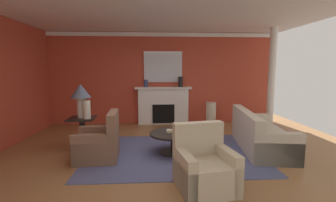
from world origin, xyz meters
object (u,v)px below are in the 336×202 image
at_px(table_lamp, 81,94).
at_px(vase_tall_corner, 211,114).
at_px(coffee_table, 173,138).
at_px(side_table, 82,131).
at_px(sofa, 259,136).
at_px(vase_on_side_table, 87,110).
at_px(fireplace, 163,106).
at_px(armchair_facing_fireplace, 204,168).
at_px(armchair_near_window, 99,144).
at_px(vase_mantel_right, 181,82).
at_px(mantel_mirror, 163,67).
at_px(vase_mantel_left, 146,83).

xyz_separation_m(table_lamp, vase_tall_corner, (3.41, 2.04, -0.86)).
xyz_separation_m(coffee_table, table_lamp, (-2.01, 0.48, 0.89)).
bearing_deg(vase_tall_corner, side_table, -149.13).
relative_size(sofa, vase_on_side_table, 5.49).
distance_m(fireplace, armchair_facing_fireplace, 4.39).
relative_size(armchair_near_window, vase_mantel_right, 2.88).
bearing_deg(vase_tall_corner, armchair_near_window, -136.02).
distance_m(side_table, vase_mantel_right, 3.50).
bearing_deg(coffee_table, side_table, 166.55).
distance_m(coffee_table, side_table, 2.07).
bearing_deg(armchair_facing_fireplace, armchair_near_window, 144.87).
relative_size(armchair_near_window, coffee_table, 0.95).
bearing_deg(vase_on_side_table, table_lamp, 141.34).
relative_size(mantel_mirror, vase_mantel_right, 3.70).
bearing_deg(side_table, vase_on_side_table, -38.66).
distance_m(fireplace, vase_mantel_right, 0.97).
xyz_separation_m(sofa, table_lamp, (-3.95, 0.30, 0.93)).
bearing_deg(fireplace, vase_mantel_right, -5.14).
distance_m(vase_mantel_right, vase_mantel_left, 1.10).
xyz_separation_m(armchair_near_window, table_lamp, (-0.53, 0.74, 0.92)).
bearing_deg(side_table, vase_mantel_right, 42.84).
xyz_separation_m(vase_mantel_right, vase_mantel_left, (-1.10, 0.00, -0.05)).
distance_m(armchair_facing_fireplace, vase_mantel_left, 4.53).
height_order(side_table, vase_on_side_table, vase_on_side_table).
relative_size(table_lamp, vase_tall_corner, 1.02).
relative_size(side_table, vase_on_side_table, 1.75).
height_order(armchair_facing_fireplace, vase_mantel_right, vase_mantel_right).
distance_m(armchair_facing_fireplace, table_lamp, 3.23).
height_order(side_table, vase_tall_corner, vase_tall_corner).
height_order(vase_mantel_right, vase_on_side_table, vase_mantel_right).
relative_size(mantel_mirror, coffee_table, 1.22).
height_order(table_lamp, vase_mantel_left, table_lamp).
bearing_deg(fireplace, coffee_table, -88.05).
bearing_deg(vase_tall_corner, mantel_mirror, 164.27).
bearing_deg(coffee_table, mantel_mirror, 91.87).
bearing_deg(armchair_near_window, sofa, 7.28).
bearing_deg(vase_on_side_table, vase_tall_corner, 33.51).
bearing_deg(armchair_near_window, side_table, 125.59).
bearing_deg(mantel_mirror, fireplace, -90.00).
xyz_separation_m(side_table, vase_on_side_table, (0.15, -0.12, 0.50)).
bearing_deg(vase_tall_corner, sofa, -76.94).
xyz_separation_m(mantel_mirror, vase_on_side_table, (-1.77, -2.58, -0.94)).
bearing_deg(vase_on_side_table, vase_mantel_left, 63.19).
height_order(sofa, vase_tall_corner, sofa).
height_order(side_table, table_lamp, table_lamp).
bearing_deg(sofa, vase_mantel_right, 119.81).
height_order(armchair_facing_fireplace, table_lamp, table_lamp).
bearing_deg(side_table, fireplace, 50.64).
height_order(coffee_table, table_lamp, table_lamp).
bearing_deg(table_lamp, sofa, -4.38).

